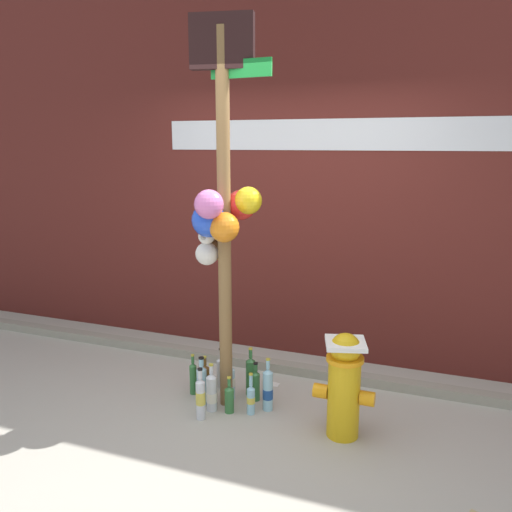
% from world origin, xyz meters
% --- Properties ---
extents(ground_plane, '(14.00, 14.00, 0.00)m').
position_xyz_m(ground_plane, '(0.00, 0.00, 0.00)').
color(ground_plane, '#ADA899').
extents(building_wall, '(10.00, 0.21, 3.55)m').
position_xyz_m(building_wall, '(0.00, 1.69, 1.78)').
color(building_wall, '#561E19').
rests_on(building_wall, ground_plane).
extents(curb_strip, '(8.00, 0.12, 0.08)m').
position_xyz_m(curb_strip, '(0.00, 1.15, 0.04)').
color(curb_strip, gray).
rests_on(curb_strip, ground_plane).
extents(memorial_post, '(0.59, 0.50, 2.83)m').
position_xyz_m(memorial_post, '(-0.20, 0.42, 1.58)').
color(memorial_post, olive).
rests_on(memorial_post, ground_plane).
extents(fire_hydrant, '(0.42, 0.33, 0.74)m').
position_xyz_m(fire_hydrant, '(0.74, 0.30, 0.39)').
color(fire_hydrant, gold).
rests_on(fire_hydrant, ground_plane).
extents(bottle_0, '(0.08, 0.08, 0.32)m').
position_xyz_m(bottle_0, '(-0.41, 0.52, 0.13)').
color(bottle_0, brown).
rests_on(bottle_0, ground_plane).
extents(bottle_1, '(0.07, 0.07, 0.35)m').
position_xyz_m(bottle_1, '(-0.34, 0.66, 0.14)').
color(bottle_1, silver).
rests_on(bottle_1, ground_plane).
extents(bottle_2, '(0.07, 0.07, 0.31)m').
position_xyz_m(bottle_2, '(0.00, 0.57, 0.13)').
color(bottle_2, '#337038').
rests_on(bottle_2, ground_plane).
extents(bottle_3, '(0.08, 0.08, 0.37)m').
position_xyz_m(bottle_3, '(-0.25, 0.30, 0.14)').
color(bottle_3, silver).
rests_on(bottle_3, ground_plane).
extents(bottle_4, '(0.06, 0.06, 0.32)m').
position_xyz_m(bottle_4, '(0.04, 0.36, 0.12)').
color(bottle_4, '#93CCE0').
rests_on(bottle_4, ground_plane).
extents(bottle_5, '(0.07, 0.07, 0.28)m').
position_xyz_m(bottle_5, '(-0.12, 0.32, 0.11)').
color(bottle_5, '#337038').
rests_on(bottle_5, ground_plane).
extents(bottle_6, '(0.07, 0.07, 0.36)m').
position_xyz_m(bottle_6, '(-0.20, 0.52, 0.14)').
color(bottle_6, '#B2DBEA').
rests_on(bottle_6, ground_plane).
extents(bottle_7, '(0.08, 0.08, 0.40)m').
position_xyz_m(bottle_7, '(-0.07, 0.64, 0.16)').
color(bottle_7, '#337038').
rests_on(bottle_7, ground_plane).
extents(bottle_8, '(0.08, 0.08, 0.39)m').
position_xyz_m(bottle_8, '(-0.37, 0.36, 0.17)').
color(bottle_8, '#93CCE0').
rests_on(bottle_8, ground_plane).
extents(bottle_9, '(0.06, 0.06, 0.34)m').
position_xyz_m(bottle_9, '(-0.51, 0.49, 0.14)').
color(bottle_9, '#337038').
rests_on(bottle_9, ground_plane).
extents(bottle_10, '(0.08, 0.08, 0.41)m').
position_xyz_m(bottle_10, '(0.14, 0.46, 0.16)').
color(bottle_10, '#93CCE0').
rests_on(bottle_10, ground_plane).
extents(bottle_11, '(0.07, 0.07, 0.39)m').
position_xyz_m(bottle_11, '(-0.28, 0.16, 0.17)').
color(bottle_11, silver).
rests_on(bottle_11, ground_plane).
extents(litter_1, '(0.12, 0.08, 0.01)m').
position_xyz_m(litter_1, '(0.04, 0.87, 0.00)').
color(litter_1, silver).
rests_on(litter_1, ground_plane).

